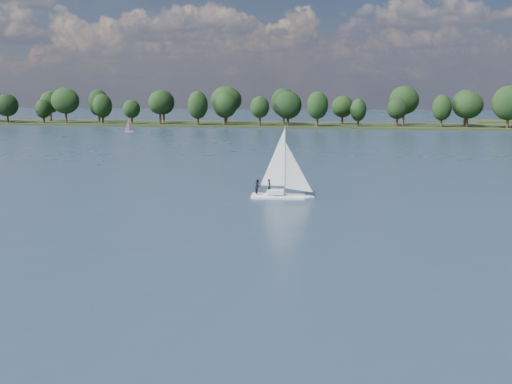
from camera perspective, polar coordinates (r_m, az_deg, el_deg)
ground at (r=119.22m, az=9.08°, el=3.52°), size 700.00×700.00×0.00m
far_shore at (r=230.84m, az=10.24°, el=6.48°), size 660.00×40.00×1.50m
sailboat at (r=70.46m, az=2.30°, el=1.46°), size 7.29×2.66×9.39m
dinghy_pink at (r=199.84m, az=-12.58°, el=6.21°), size 2.92×2.46×4.44m
treeline at (r=227.13m, az=8.72°, el=8.53°), size 563.09×73.66×17.86m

